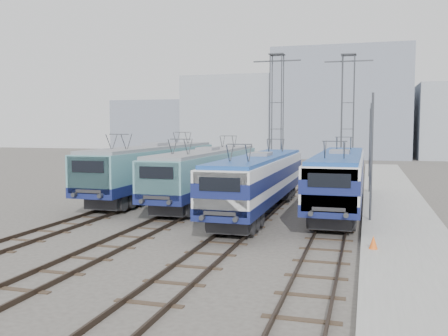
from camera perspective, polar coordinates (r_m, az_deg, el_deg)
ground at (r=27.05m, az=-2.30°, el=-6.41°), size 160.00×160.00×0.00m
platform at (r=33.63m, az=19.03°, el=-4.20°), size 4.00×70.00×0.30m
locomotive_far_left at (r=37.23m, az=-7.97°, el=0.23°), size 2.96×18.70×3.52m
locomotive_center_left at (r=34.47m, az=-1.96°, el=-0.29°), size 2.80×17.65×3.32m
locomotive_center_right at (r=29.76m, az=4.10°, el=-1.12°), size 2.71×17.13×3.22m
locomotive_far_right at (r=31.57m, az=13.04°, el=-0.79°), size 2.79×17.61×3.31m
catenary_tower_west at (r=47.94m, az=6.02°, el=6.42°), size 4.50×1.20×12.00m
catenary_tower_east at (r=49.24m, az=13.94°, el=6.26°), size 4.50×1.20×12.00m
mast_front at (r=27.25m, az=16.50°, el=0.90°), size 0.12×0.12×7.00m
mast_mid at (r=39.23m, az=16.38°, el=2.03°), size 0.12×0.12×7.00m
mast_rear at (r=51.22m, az=16.31°, el=2.63°), size 0.12×0.12×7.00m
safety_cone at (r=21.26m, az=16.71°, el=-8.13°), size 0.35×0.35×0.55m
building_west at (r=90.03m, az=1.65°, el=5.89°), size 18.00×12.00×14.00m
building_center at (r=87.38m, az=13.26°, el=7.11°), size 22.00×14.00×18.00m
building_far_west at (r=95.25m, az=-7.74°, el=4.58°), size 14.00×10.00×10.00m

